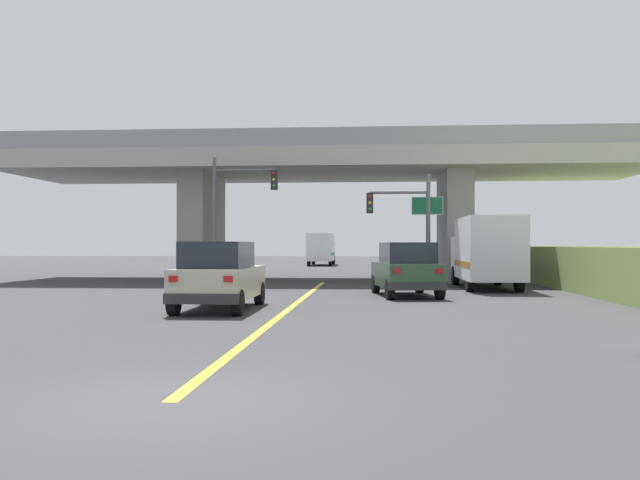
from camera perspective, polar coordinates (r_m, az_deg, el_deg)
name	(u,v)px	position (r m, az deg, el deg)	size (l,w,h in m)	color
ground	(327,280)	(38.44, 0.56, -3.29)	(160.00, 160.00, 0.00)	#353538
overpass_bridge	(327,179)	(38.57, 0.56, 5.07)	(34.63, 9.36, 7.71)	#A8A59E
lane_divider_stripe	(294,305)	(22.01, -2.20, -5.42)	(0.20, 27.04, 0.01)	yellow
suv_lead	(219,276)	(20.69, -8.31, -2.93)	(2.03, 4.79, 2.02)	#B7B29E
suv_crossing	(406,269)	(26.12, 7.13, -2.41)	(2.63, 4.75, 2.02)	#2D4C33
box_truck	(486,252)	(31.20, 13.56, -0.93)	(2.33, 7.17, 3.12)	silver
traffic_signal_nearside	(407,217)	(32.40, 7.16, 1.90)	(2.97, 0.36, 5.24)	#56595E
traffic_signal_farside	(235,203)	(33.68, -7.07, 3.02)	(3.18, 0.36, 6.18)	#56595E
highway_sign	(427,217)	(35.48, 8.85, 1.86)	(1.59, 0.17, 4.54)	#56595E
semi_truck_distant	(321,248)	(65.81, 0.10, -0.70)	(2.33, 7.46, 3.03)	silver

